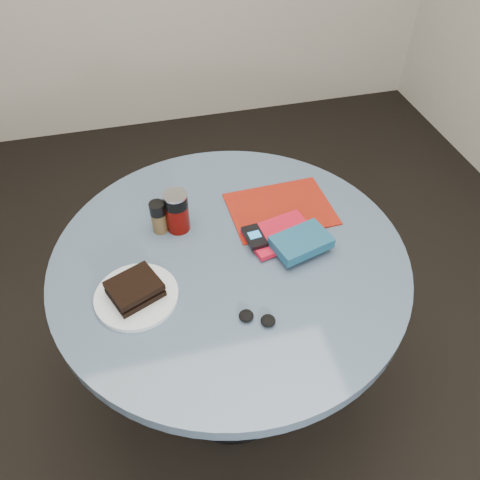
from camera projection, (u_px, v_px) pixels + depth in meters
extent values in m
plane|color=black|center=(233.00, 383.00, 1.85)|extent=(4.00, 4.00, 0.00)
cylinder|color=black|center=(233.00, 381.00, 1.83)|extent=(0.48, 0.48, 0.03)
cylinder|color=black|center=(231.00, 330.00, 1.58)|extent=(0.11, 0.11, 0.68)
cylinder|color=#40536A|center=(230.00, 259.00, 1.32)|extent=(1.00, 1.00, 0.04)
cylinder|color=silver|center=(137.00, 296.00, 1.20)|extent=(0.25, 0.25, 0.01)
cube|color=black|center=(136.00, 292.00, 1.19)|extent=(0.15, 0.14, 0.02)
cube|color=black|center=(135.00, 289.00, 1.18)|extent=(0.13, 0.12, 0.01)
cube|color=black|center=(134.00, 286.00, 1.17)|extent=(0.15, 0.14, 0.02)
cylinder|color=#5C0804|center=(178.00, 217.00, 1.35)|extent=(0.08, 0.08, 0.09)
cylinder|color=black|center=(176.00, 201.00, 1.31)|extent=(0.08, 0.08, 0.04)
cylinder|color=silver|center=(175.00, 195.00, 1.29)|extent=(0.08, 0.08, 0.01)
cylinder|color=#503E22|center=(159.00, 222.00, 1.35)|extent=(0.06, 0.06, 0.07)
cylinder|color=black|center=(157.00, 209.00, 1.32)|extent=(0.06, 0.06, 0.04)
cube|color=maroon|center=(280.00, 209.00, 1.44)|extent=(0.32, 0.24, 0.01)
cube|color=#B30E25|center=(280.00, 234.00, 1.35)|extent=(0.21, 0.17, 0.02)
cube|color=navy|center=(301.00, 242.00, 1.29)|extent=(0.18, 0.14, 0.03)
cube|color=black|center=(254.00, 237.00, 1.32)|extent=(0.06, 0.09, 0.01)
cube|color=#2477B6|center=(255.00, 235.00, 1.31)|extent=(0.04, 0.03, 0.00)
ellipsoid|color=black|center=(246.00, 316.00, 1.15)|extent=(0.05, 0.05, 0.02)
ellipsoid|color=black|center=(268.00, 321.00, 1.14)|extent=(0.05, 0.05, 0.02)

